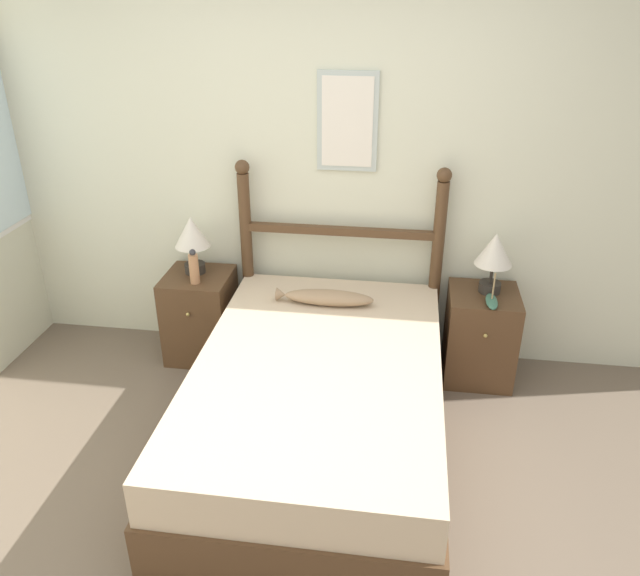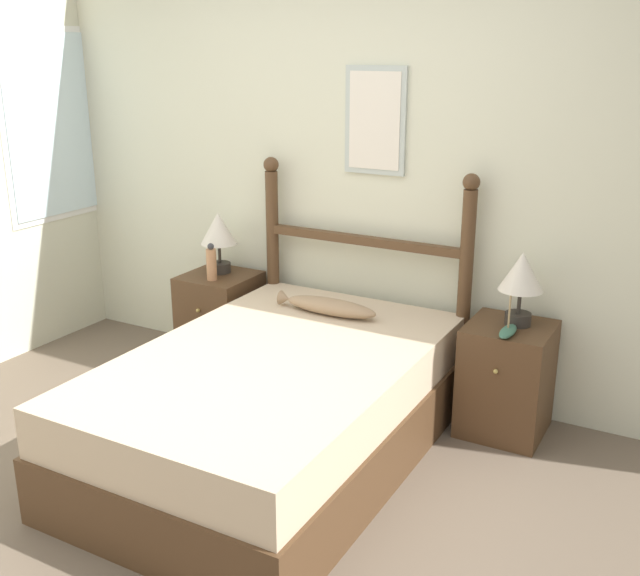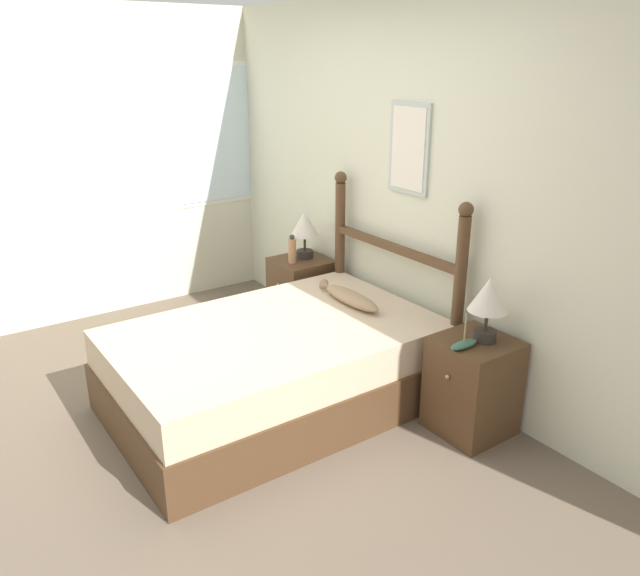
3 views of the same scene
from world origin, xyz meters
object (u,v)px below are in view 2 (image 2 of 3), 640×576
(bottle, at_px, (211,263))
(fish_pillow, at_px, (328,306))
(nightstand_right, at_px, (506,379))
(table_lamp_left, at_px, (219,232))
(model_boat, at_px, (508,331))
(nightstand_left, at_px, (221,320))
(table_lamp_right, at_px, (521,276))
(bed, at_px, (275,407))

(bottle, bearing_deg, fish_pillow, -5.41)
(nightstand_right, xyz_separation_m, fish_pillow, (-0.97, -0.19, 0.30))
(bottle, relative_size, fish_pillow, 0.39)
(table_lamp_left, bearing_deg, model_boat, -5.57)
(nightstand_left, distance_m, model_boat, 1.91)
(bottle, bearing_deg, table_lamp_right, 4.24)
(nightstand_left, distance_m, bottle, 0.42)
(nightstand_left, distance_m, table_lamp_left, 0.56)
(nightstand_left, bearing_deg, fish_pillow, -11.86)
(table_lamp_left, height_order, table_lamp_right, same)
(bottle, distance_m, fish_pillow, 0.87)
(nightstand_left, relative_size, table_lamp_left, 1.55)
(bed, distance_m, bottle, 1.23)
(nightstand_right, distance_m, table_lamp_right, 0.56)
(table_lamp_right, bearing_deg, bed, -138.17)
(nightstand_left, height_order, model_boat, model_boat)
(nightstand_left, relative_size, nightstand_right, 1.00)
(nightstand_left, bearing_deg, bottle, -75.92)
(table_lamp_right, xyz_separation_m, bottle, (-1.85, -0.14, -0.15))
(bed, relative_size, bottle, 8.73)
(bed, height_order, bottle, bottle)
(table_lamp_left, xyz_separation_m, table_lamp_right, (1.90, -0.02, 0.00))
(bottle, bearing_deg, nightstand_left, 104.08)
(model_boat, bearing_deg, bottle, 179.00)
(nightstand_right, relative_size, bottle, 2.58)
(bed, relative_size, fish_pillow, 3.37)
(fish_pillow, bearing_deg, table_lamp_right, 12.40)
(nightstand_right, distance_m, model_boat, 0.35)
(model_boat, distance_m, fish_pillow, 0.99)
(nightstand_right, distance_m, fish_pillow, 1.03)
(bed, height_order, nightstand_right, nightstand_right)
(table_lamp_left, bearing_deg, table_lamp_right, -0.47)
(table_lamp_right, bearing_deg, fish_pillow, -167.60)
(bed, relative_size, table_lamp_right, 5.23)
(table_lamp_left, bearing_deg, bed, -42.38)
(bed, bearing_deg, nightstand_left, 138.52)
(nightstand_left, relative_size, model_boat, 2.90)
(nightstand_right, distance_m, bottle, 1.87)
(bed, distance_m, table_lamp_left, 1.41)
(nightstand_right, height_order, fish_pillow, fish_pillow)
(nightstand_left, bearing_deg, table_lamp_right, 1.00)
(bed, bearing_deg, table_lamp_left, 137.62)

